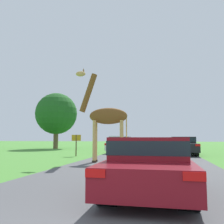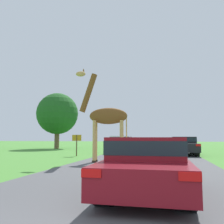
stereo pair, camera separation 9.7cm
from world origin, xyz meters
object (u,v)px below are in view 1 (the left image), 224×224
at_px(car_lead_maroon, 149,163).
at_px(sign_post, 76,141).
at_px(car_queue_right, 120,144).
at_px(tree_far_right, 56,114).
at_px(giraffe_near_road, 105,117).
at_px(car_far_ahead, 183,145).
at_px(car_queue_left, 136,143).

height_order(car_lead_maroon, sign_post, sign_post).
bearing_deg(car_queue_right, tree_far_right, 145.97).
bearing_deg(tree_far_right, giraffe_near_road, -56.09).
relative_size(car_far_ahead, tree_far_right, 0.69).
relative_size(car_queue_left, car_far_ahead, 0.86).
relative_size(car_queue_left, tree_far_right, 0.59).
relative_size(car_lead_maroon, car_queue_left, 1.03).
relative_size(car_lead_maroon, tree_far_right, 0.61).
height_order(giraffe_near_road, car_far_ahead, giraffe_near_road).
distance_m(car_queue_left, sign_post, 10.79).
distance_m(car_queue_right, tree_far_right, 11.55).
xyz_separation_m(car_queue_left, tree_far_right, (-9.89, 0.40, 3.58)).
distance_m(giraffe_near_road, car_queue_left, 14.13).
distance_m(giraffe_near_road, car_far_ahead, 8.47).
bearing_deg(sign_post, car_queue_left, 72.38).
distance_m(car_far_ahead, sign_post, 8.36).
bearing_deg(car_lead_maroon, tree_far_right, 120.45).
height_order(car_far_ahead, sign_post, sign_post).
bearing_deg(sign_post, car_lead_maroon, -61.01).
bearing_deg(car_queue_left, car_lead_maroon, -82.97).
distance_m(car_far_ahead, tree_far_right, 16.64).
xyz_separation_m(giraffe_near_road, car_far_ahead, (4.69, 6.84, -1.71)).
relative_size(car_queue_left, sign_post, 2.64).
bearing_deg(car_far_ahead, car_queue_right, 164.85).
relative_size(tree_far_right, sign_post, 4.45).
bearing_deg(tree_far_right, car_queue_left, -2.31).
distance_m(car_lead_maroon, tree_far_right, 24.85).
height_order(giraffe_near_road, tree_far_right, tree_far_right).
height_order(giraffe_near_road, sign_post, giraffe_near_road).
xyz_separation_m(car_far_ahead, sign_post, (-7.76, -3.09, 0.32)).
bearing_deg(giraffe_near_road, tree_far_right, 26.48).
height_order(giraffe_near_road, car_lead_maroon, giraffe_near_road).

